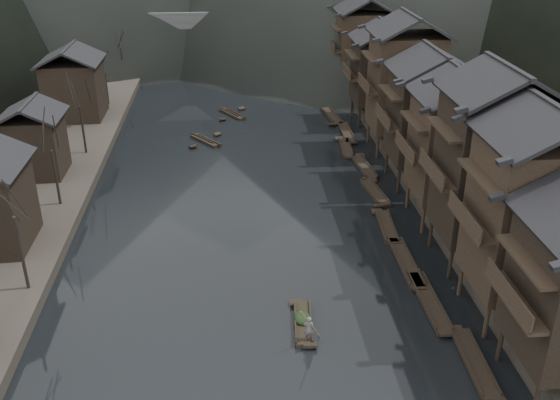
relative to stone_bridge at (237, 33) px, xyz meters
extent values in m
plane|color=black|center=(0.00, -72.00, -5.11)|extent=(300.00, 300.00, 0.00)
cube|color=#2D2823|center=(35.00, -32.00, -4.21)|extent=(40.00, 200.00, 1.80)
cylinder|color=black|center=(14.20, -82.40, -3.81)|extent=(0.30, 0.30, 2.90)
cylinder|color=black|center=(14.20, -77.60, -3.81)|extent=(0.30, 0.30, 2.90)
cylinder|color=black|center=(16.95, -77.60, -3.81)|extent=(0.30, 0.30, 2.90)
cube|color=black|center=(13.30, -80.00, 0.97)|extent=(1.20, 5.70, 0.25)
cylinder|color=black|center=(14.20, -75.40, -3.81)|extent=(0.30, 0.30, 2.90)
cylinder|color=black|center=(14.20, -70.60, -3.81)|extent=(0.30, 0.30, 2.90)
cylinder|color=black|center=(16.95, -75.40, -3.81)|extent=(0.30, 0.30, 2.90)
cylinder|color=black|center=(16.95, -70.60, -3.81)|extent=(0.30, 0.30, 2.90)
cube|color=black|center=(17.30, -73.00, 2.46)|extent=(7.00, 6.00, 9.94)
cube|color=black|center=(13.30, -73.00, 1.96)|extent=(1.20, 5.70, 0.25)
cylinder|color=black|center=(14.20, -68.40, -3.81)|extent=(0.30, 0.30, 2.90)
cylinder|color=black|center=(14.20, -63.60, -3.81)|extent=(0.30, 0.30, 2.90)
cylinder|color=black|center=(16.95, -68.40, -3.81)|extent=(0.30, 0.30, 2.90)
cylinder|color=black|center=(16.95, -63.60, -3.81)|extent=(0.30, 0.30, 2.90)
cube|color=black|center=(17.30, -66.00, 2.79)|extent=(7.00, 6.00, 10.59)
cube|color=black|center=(13.30, -66.00, 2.26)|extent=(1.20, 5.70, 0.25)
cylinder|color=black|center=(14.20, -61.40, -3.81)|extent=(0.30, 0.30, 2.90)
cylinder|color=black|center=(14.20, -56.60, -3.81)|extent=(0.30, 0.30, 2.90)
cylinder|color=black|center=(16.95, -61.40, -3.81)|extent=(0.30, 0.30, 2.90)
cylinder|color=black|center=(16.95, -56.60, -3.81)|extent=(0.30, 0.30, 2.90)
cube|color=black|center=(17.30, -59.00, 1.65)|extent=(7.00, 6.00, 8.32)
cube|color=black|center=(13.30, -59.00, 1.24)|extent=(1.20, 5.70, 0.25)
cylinder|color=black|center=(14.20, -53.40, -3.81)|extent=(0.30, 0.30, 2.90)
cylinder|color=black|center=(14.20, -48.60, -3.81)|extent=(0.30, 0.30, 2.90)
cylinder|color=black|center=(16.95, -53.40, -3.81)|extent=(0.30, 0.30, 2.90)
cylinder|color=black|center=(16.95, -48.60, -3.81)|extent=(0.30, 0.30, 2.90)
cube|color=black|center=(17.30, -51.00, 1.71)|extent=(7.00, 6.00, 8.43)
cube|color=black|center=(13.30, -51.00, 1.28)|extent=(1.20, 5.70, 0.25)
cylinder|color=black|center=(14.20, -44.40, -3.81)|extent=(0.30, 0.30, 2.90)
cylinder|color=black|center=(14.20, -39.60, -3.81)|extent=(0.30, 0.30, 2.90)
cylinder|color=black|center=(16.95, -44.40, -3.81)|extent=(0.30, 0.30, 2.90)
cylinder|color=black|center=(16.95, -39.60, -3.81)|extent=(0.30, 0.30, 2.90)
cube|color=black|center=(17.30, -42.00, 2.54)|extent=(7.00, 6.00, 10.10)
cube|color=black|center=(13.30, -42.00, 2.04)|extent=(1.20, 5.70, 0.25)
cylinder|color=black|center=(14.20, -34.40, -3.81)|extent=(0.30, 0.30, 2.90)
cylinder|color=black|center=(14.20, -29.60, -3.81)|extent=(0.30, 0.30, 2.90)
cylinder|color=black|center=(16.95, -34.40, -3.81)|extent=(0.30, 0.30, 2.90)
cylinder|color=black|center=(16.95, -29.60, -3.81)|extent=(0.30, 0.30, 2.90)
cube|color=black|center=(17.30, -32.00, 1.23)|extent=(7.00, 6.00, 7.48)
cube|color=black|center=(13.30, -32.00, 0.86)|extent=(1.20, 5.70, 0.25)
cylinder|color=black|center=(14.20, -22.40, -3.81)|extent=(0.30, 0.30, 2.90)
cylinder|color=black|center=(14.20, -17.60, -3.81)|extent=(0.30, 0.30, 2.90)
cylinder|color=black|center=(16.95, -22.40, -3.81)|extent=(0.30, 0.30, 2.90)
cylinder|color=black|center=(16.95, -17.60, -3.81)|extent=(0.30, 0.30, 2.90)
cube|color=black|center=(17.30, -20.00, 1.92)|extent=(7.00, 6.00, 8.86)
cube|color=black|center=(13.30, -20.00, 1.48)|extent=(1.20, 5.70, 0.25)
cube|color=black|center=(-20.50, -48.00, -1.01)|extent=(5.00, 5.00, 5.80)
cube|color=black|center=(-20.50, -30.00, -0.51)|extent=(6.50, 6.50, 6.80)
cylinder|color=black|center=(-17.00, -68.56, -1.12)|extent=(0.24, 0.24, 5.59)
cylinder|color=black|center=(-17.00, -55.12, -1.36)|extent=(0.24, 0.24, 5.10)
cylinder|color=black|center=(-17.00, -42.62, -1.33)|extent=(0.24, 0.24, 5.15)
cylinder|color=black|center=(-17.00, -25.05, -1.85)|extent=(0.24, 0.24, 4.13)
cylinder|color=black|center=(-17.00, -10.65, -1.74)|extent=(0.24, 0.24, 4.34)
cube|color=black|center=(12.62, -77.94, -4.96)|extent=(1.37, 6.50, 0.30)
cube|color=black|center=(12.62, -77.94, -4.78)|extent=(1.42, 6.37, 0.10)
cube|color=black|center=(12.49, -74.84, -4.82)|extent=(0.97, 0.83, 0.34)
cube|color=black|center=(12.75, -81.03, -4.82)|extent=(0.97, 0.83, 0.34)
cube|color=black|center=(11.77, -71.45, -4.96)|extent=(1.12, 7.39, 0.30)
cube|color=black|center=(11.77, -71.45, -4.78)|extent=(1.17, 7.24, 0.10)
cube|color=black|center=(11.78, -67.90, -4.82)|extent=(0.94, 0.91, 0.36)
cube|color=black|center=(11.76, -74.99, -4.82)|extent=(0.94, 0.91, 0.36)
cube|color=black|center=(11.49, -66.21, -4.96)|extent=(1.16, 7.49, 0.30)
cube|color=black|center=(11.49, -66.21, -4.78)|extent=(1.22, 7.34, 0.10)
cube|color=black|center=(11.46, -62.62, -4.82)|extent=(0.94, 0.92, 0.36)
cube|color=black|center=(11.52, -69.80, -4.82)|extent=(0.94, 0.92, 0.36)
cube|color=black|center=(11.41, -60.45, -4.96)|extent=(1.52, 5.93, 0.30)
cube|color=black|center=(11.41, -60.45, -4.78)|extent=(1.57, 5.82, 0.10)
cube|color=black|center=(11.21, -57.65, -4.82)|extent=(0.99, 0.79, 0.32)
cube|color=black|center=(11.62, -63.26, -4.82)|extent=(0.99, 0.79, 0.32)
cube|color=black|center=(11.90, -53.65, -4.96)|extent=(1.79, 5.91, 0.30)
cube|color=black|center=(11.90, -53.65, -4.78)|extent=(1.83, 5.80, 0.10)
cube|color=black|center=(12.24, -50.87, -4.82)|extent=(1.01, 0.83, 0.32)
cube|color=black|center=(11.57, -56.42, -4.82)|extent=(1.01, 0.83, 0.32)
cube|color=black|center=(12.15, -47.28, -4.96)|extent=(1.59, 6.41, 0.30)
cube|color=black|center=(12.15, -47.28, -4.78)|extent=(1.64, 6.29, 0.10)
cube|color=black|center=(12.39, -44.24, -4.82)|extent=(0.99, 0.85, 0.33)
cube|color=black|center=(11.91, -50.31, -4.82)|extent=(0.99, 0.85, 0.33)
cube|color=black|center=(11.26, -41.66, -4.96)|extent=(1.58, 6.05, 0.30)
cube|color=black|center=(11.26, -41.66, -4.78)|extent=(1.62, 5.94, 0.10)
cube|color=black|center=(11.03, -38.80, -4.82)|extent=(0.99, 0.81, 0.33)
cube|color=black|center=(11.49, -44.53, -4.82)|extent=(0.99, 0.81, 0.33)
cube|color=black|center=(12.24, -36.54, -4.96)|extent=(1.37, 7.49, 0.30)
cube|color=black|center=(12.24, -36.54, -4.78)|extent=(1.42, 7.34, 0.10)
cube|color=black|center=(12.11, -32.96, -4.82)|extent=(0.97, 0.95, 0.36)
cube|color=black|center=(12.37, -40.11, -4.82)|extent=(0.97, 0.95, 0.36)
cube|color=black|center=(11.47, -30.27, -4.96)|extent=(1.90, 6.97, 0.30)
cube|color=black|center=(11.47, -30.27, -4.78)|extent=(1.93, 6.84, 0.10)
cube|color=black|center=(11.85, -26.98, -4.82)|extent=(1.03, 0.95, 0.35)
cube|color=black|center=(11.08, -33.55, -4.82)|extent=(1.03, 0.95, 0.35)
cube|color=black|center=(11.52, -23.26, -4.96)|extent=(1.76, 6.30, 0.30)
cube|color=black|center=(11.52, -23.26, -4.78)|extent=(1.80, 6.19, 0.10)
cube|color=black|center=(11.20, -20.29, -4.82)|extent=(1.01, 0.86, 0.33)
cube|color=black|center=(11.84, -26.23, -4.82)|extent=(1.01, 0.86, 0.33)
cube|color=black|center=(12.07, -18.25, -4.96)|extent=(1.21, 6.37, 0.30)
cube|color=black|center=(12.07, -18.25, -4.78)|extent=(1.26, 6.25, 0.10)
cube|color=black|center=(12.01, -15.20, -4.82)|extent=(0.95, 0.80, 0.33)
cube|color=black|center=(12.12, -21.30, -4.82)|extent=(0.95, 0.80, 0.33)
cube|color=black|center=(12.12, -12.67, -4.96)|extent=(1.63, 6.47, 0.30)
cube|color=black|center=(12.12, -12.67, -4.78)|extent=(1.67, 6.34, 0.10)
cube|color=black|center=(11.87, -9.61, -4.82)|extent=(1.00, 0.86, 0.34)
cube|color=black|center=(12.38, -15.73, -4.82)|extent=(1.00, 0.86, 0.34)
cube|color=black|center=(-4.54, -37.91, -4.96)|extent=(3.66, 4.54, 0.30)
cube|color=black|center=(-4.54, -37.91, -4.78)|extent=(3.65, 4.49, 0.10)
cube|color=black|center=(-3.17, -36.01, -4.82)|extent=(1.05, 0.99, 0.30)
cube|color=black|center=(-5.91, -39.81, -4.82)|extent=(1.05, 0.99, 0.30)
cube|color=black|center=(-1.29, -28.30, -4.96)|extent=(3.51, 4.93, 0.30)
cube|color=black|center=(-1.29, -28.30, -4.78)|extent=(3.50, 4.87, 0.10)
cube|color=black|center=(-0.02, -26.18, -4.82)|extent=(1.06, 0.99, 0.30)
cube|color=black|center=(-2.56, -30.41, -4.82)|extent=(1.06, 0.99, 0.30)
cube|color=#4C4C4F|center=(0.00, 0.00, 2.09)|extent=(40.00, 6.00, 1.60)
cube|color=#4C4C4F|center=(0.00, -2.70, 3.39)|extent=(40.00, 0.50, 1.00)
cube|color=#4C4C4F|center=(0.00, 2.70, 3.39)|extent=(40.00, 0.50, 1.00)
cube|color=#4C4C4F|center=(-14.00, 0.00, -1.91)|extent=(3.20, 6.00, 6.40)
cube|color=#4C4C4F|center=(-4.50, 0.00, -1.91)|extent=(3.20, 6.00, 6.40)
cube|color=#4C4C4F|center=(4.50, 0.00, -1.91)|extent=(3.20, 6.00, 6.40)
cube|color=#4C4C4F|center=(14.00, 0.00, -1.91)|extent=(3.20, 6.00, 6.40)
cube|color=black|center=(2.71, -73.21, -4.96)|extent=(1.41, 4.84, 0.30)
cube|color=black|center=(2.71, -73.21, -4.78)|extent=(1.46, 4.75, 0.10)
cube|color=black|center=(2.53, -70.93, -4.82)|extent=(0.93, 0.67, 0.30)
cube|color=black|center=(2.89, -75.50, -4.82)|extent=(0.93, 0.67, 0.30)
ellipsoid|color=black|center=(2.69, -72.97, -4.33)|extent=(1.14, 1.49, 0.68)
imported|color=#5D5C5F|center=(2.85, -75.02, -3.76)|extent=(0.74, 0.55, 1.82)
cylinder|color=#8C7A51|center=(3.05, -75.02, -1.03)|extent=(1.75, 1.77, 3.64)
camera|label=1|loc=(-1.61, -106.47, 20.43)|focal=40.00mm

